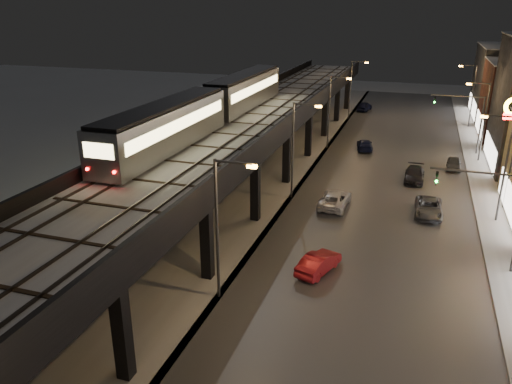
% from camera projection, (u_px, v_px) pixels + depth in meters
% --- Properties ---
extents(road_surface, '(17.00, 120.00, 0.06)m').
position_uv_depth(road_surface, '(384.00, 193.00, 48.24)').
color(road_surface, '#46474D').
rests_on(road_surface, ground).
extents(sidewalk_right, '(4.00, 120.00, 0.14)m').
position_uv_depth(sidewalk_right, '(497.00, 204.00, 45.29)').
color(sidewalk_right, '#9FA1A8').
rests_on(sidewalk_right, ground).
extents(under_viaduct_pavement, '(11.00, 120.00, 0.06)m').
position_uv_depth(under_viaduct_pavement, '(252.00, 178.00, 52.21)').
color(under_viaduct_pavement, '#9FA1A8').
rests_on(under_viaduct_pavement, ground).
extents(elevated_viaduct, '(9.00, 100.00, 6.30)m').
position_uv_depth(elevated_viaduct, '(241.00, 133.00, 47.43)').
color(elevated_viaduct, black).
rests_on(elevated_viaduct, ground).
extents(viaduct_trackbed, '(8.40, 100.00, 0.32)m').
position_uv_depth(viaduct_trackbed, '(241.00, 125.00, 47.27)').
color(viaduct_trackbed, '#B2B7C1').
rests_on(viaduct_trackbed, elevated_viaduct).
extents(viaduct_parapet_streetside, '(0.30, 100.00, 1.10)m').
position_uv_depth(viaduct_parapet_streetside, '(286.00, 123.00, 45.85)').
color(viaduct_parapet_streetside, black).
rests_on(viaduct_parapet_streetside, elevated_viaduct).
extents(viaduct_parapet_far, '(0.30, 100.00, 1.10)m').
position_uv_depth(viaduct_parapet_far, '(199.00, 117.00, 48.41)').
color(viaduct_parapet_far, black).
rests_on(viaduct_parapet_far, elevated_viaduct).
extents(streetlight_left_1, '(2.57, 0.28, 9.00)m').
position_uv_depth(streetlight_left_1, '(221.00, 221.00, 29.19)').
color(streetlight_left_1, '#38383A').
rests_on(streetlight_left_1, ground).
extents(streetlight_left_2, '(2.57, 0.28, 9.00)m').
position_uv_depth(streetlight_left_2, '(296.00, 144.00, 45.18)').
color(streetlight_left_2, '#38383A').
rests_on(streetlight_left_2, ground).
extents(streetlight_right_2, '(2.56, 0.28, 9.00)m').
position_uv_depth(streetlight_right_2, '(503.00, 162.00, 40.13)').
color(streetlight_right_2, '#38383A').
rests_on(streetlight_right_2, ground).
extents(streetlight_left_3, '(2.57, 0.28, 9.00)m').
position_uv_depth(streetlight_left_3, '(331.00, 107.00, 61.16)').
color(streetlight_left_3, '#38383A').
rests_on(streetlight_left_3, ground).
extents(streetlight_right_3, '(2.56, 0.28, 9.00)m').
position_uv_depth(streetlight_right_3, '(483.00, 117.00, 56.11)').
color(streetlight_right_3, '#38383A').
rests_on(streetlight_right_3, ground).
extents(streetlight_left_4, '(2.57, 0.28, 9.00)m').
position_uv_depth(streetlight_left_4, '(352.00, 86.00, 77.14)').
color(streetlight_left_4, '#38383A').
rests_on(streetlight_left_4, ground).
extents(streetlight_right_4, '(2.56, 0.28, 9.00)m').
position_uv_depth(streetlight_right_4, '(471.00, 92.00, 72.10)').
color(streetlight_right_4, '#38383A').
rests_on(streetlight_right_4, ground).
extents(traffic_light_rig_a, '(6.10, 0.34, 7.00)m').
position_uv_depth(traffic_light_rig_a, '(503.00, 210.00, 32.66)').
color(traffic_light_rig_a, '#38383A').
rests_on(traffic_light_rig_a, ground).
extents(traffic_light_rig_b, '(6.10, 0.34, 7.00)m').
position_uv_depth(traffic_light_rig_b, '(471.00, 117.00, 59.30)').
color(traffic_light_rig_b, '#38383A').
rests_on(traffic_light_rig_b, ground).
extents(subway_train, '(2.90, 35.52, 3.47)m').
position_uv_depth(subway_train, '(212.00, 105.00, 46.33)').
color(subway_train, gray).
rests_on(subway_train, viaduct_trackbed).
extents(car_near_white, '(2.63, 4.37, 1.36)m').
position_uv_depth(car_near_white, '(319.00, 263.00, 33.75)').
color(car_near_white, maroon).
rests_on(car_near_white, ground).
extents(car_mid_silver, '(2.49, 5.13, 1.41)m').
position_uv_depth(car_mid_silver, '(334.00, 200.00, 44.64)').
color(car_mid_silver, silver).
rests_on(car_mid_silver, ground).
extents(car_mid_dark, '(2.48, 4.65, 1.28)m').
position_uv_depth(car_mid_dark, '(365.00, 145.00, 62.10)').
color(car_mid_dark, '#10153A').
rests_on(car_mid_dark, ground).
extents(car_far_white, '(2.44, 4.67, 1.51)m').
position_uv_depth(car_far_white, '(364.00, 107.00, 84.77)').
color(car_far_white, '#111534').
rests_on(car_far_white, ground).
extents(car_onc_dark, '(2.30, 4.87, 1.34)m').
position_uv_depth(car_onc_dark, '(428.00, 208.00, 42.87)').
color(car_onc_dark, '#585B67').
rests_on(car_onc_dark, ground).
extents(car_onc_white, '(1.95, 4.69, 1.36)m').
position_uv_depth(car_onc_white, '(414.00, 175.00, 51.12)').
color(car_onc_white, black).
rests_on(car_onc_white, ground).
extents(car_onc_red, '(1.65, 3.77, 1.26)m').
position_uv_depth(car_onc_red, '(454.00, 164.00, 54.85)').
color(car_onc_red, '#3C3E44').
rests_on(car_onc_red, ground).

